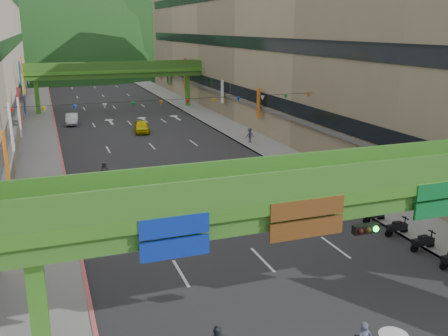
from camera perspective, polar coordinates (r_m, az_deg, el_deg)
road_slab at (r=62.11m, az=-10.15°, el=4.46°), size 18.00×140.00×0.02m
sidewalk_left at (r=61.26m, az=-20.34°, el=3.62°), size 4.00×140.00×0.15m
sidewalk_right at (r=64.82m, az=-0.51°, el=5.23°), size 4.00×140.00×0.15m
curb_left at (r=61.26m, az=-18.57°, el=3.80°), size 0.20×140.00×0.18m
curb_right at (r=64.22m, az=-2.11°, el=5.14°), size 0.20×140.00×0.18m
building_row_right at (r=66.83m, az=6.08°, el=13.57°), size 12.80×95.00×19.00m
overpass_near at (r=20.22m, az=14.89°, el=-4.26°), size 28.00×12.27×7.10m
overpass_far at (r=76.07m, az=-12.38°, el=10.50°), size 28.00×2.20×7.10m
hill_left at (r=170.58m, az=-21.90°, el=10.67°), size 168.00×140.00×112.00m
hill_right at (r=193.69m, az=-9.65°, el=12.04°), size 208.00×176.00×128.00m
bunting_string at (r=41.80m, az=-5.67°, el=7.47°), size 26.00×0.36×0.47m
scooter_rider_mid at (r=36.45m, az=1.12°, el=-1.60°), size 0.93×1.59×2.05m
scooter_rider_far at (r=40.14m, az=-13.50°, el=-0.62°), size 0.74×1.60×1.85m
parked_scooter_row at (r=29.92m, az=21.79°, el=-7.86°), size 1.60×9.35×1.08m
car_silver at (r=66.60m, az=-16.98°, el=5.38°), size 1.85×4.37×1.40m
car_yellow at (r=59.57m, az=-9.41°, el=4.69°), size 2.14×4.29×1.41m
pedestrian_dark at (r=41.11m, az=10.01°, el=-0.10°), size 1.04×0.47×1.74m
pedestrian_blue at (r=53.17m, az=2.96°, el=3.62°), size 0.75×0.52×1.51m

